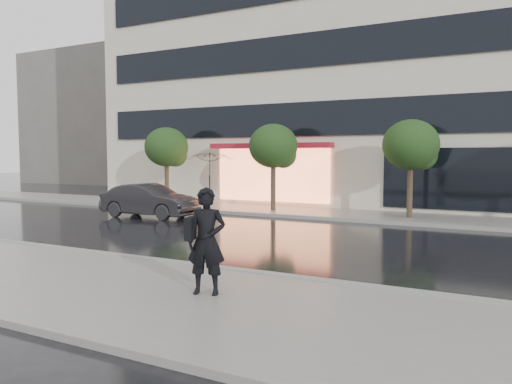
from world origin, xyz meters
The scene contains 12 objects.
ground centered at (0.00, 0.00, 0.00)m, with size 120.00×120.00×0.00m, color black.
sidewalk_near centered at (0.00, -3.25, 0.06)m, with size 60.00×4.50×0.12m, color slate.
sidewalk_far centered at (0.00, 10.25, 0.06)m, with size 60.00×3.50×0.12m, color slate.
curb_near centered at (0.00, -1.00, 0.07)m, with size 60.00×0.25×0.14m, color gray.
curb_far centered at (0.00, 8.50, 0.07)m, with size 60.00×0.25×0.14m, color gray.
office_building centered at (0.00, 17.97, 9.00)m, with size 30.00×12.76×18.00m.
bg_building_left centered at (-28.00, 26.00, 6.00)m, with size 14.00×10.00×12.00m, color #59544F.
tree_far_west centered at (-8.94, 10.03, 2.92)m, with size 2.20×2.20×3.99m.
tree_mid_west centered at (-2.94, 10.03, 2.92)m, with size 2.20×2.20×3.99m.
tree_mid_east centered at (3.06, 10.03, 2.92)m, with size 2.20×2.20×3.99m.
parked_car centered at (-6.80, 6.00, 0.70)m, with size 1.47×4.22×1.39m, color black.
pedestrian_with_umbrella centered at (1.98, -2.87, 1.70)m, with size 1.16×1.17×2.54m.
Camera 1 is at (6.81, -10.18, 2.59)m, focal length 35.00 mm.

